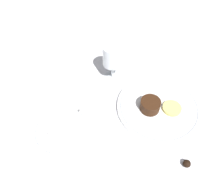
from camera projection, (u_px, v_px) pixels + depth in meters
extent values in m
plane|color=white|center=(143.00, 110.00, 0.68)|extent=(3.00, 3.00, 0.00)
cylinder|color=white|center=(158.00, 107.00, 0.67)|extent=(0.26, 0.26, 0.01)
torus|color=#999EA8|center=(159.00, 106.00, 0.67)|extent=(0.24, 0.24, 0.00)
cylinder|color=white|center=(62.00, 130.00, 0.63)|extent=(0.16, 0.16, 0.01)
torus|color=#999EA8|center=(61.00, 130.00, 0.62)|extent=(0.15, 0.15, 0.00)
cylinder|color=white|center=(61.00, 125.00, 0.60)|extent=(0.09, 0.09, 0.05)
cylinder|color=brown|center=(61.00, 124.00, 0.60)|extent=(0.08, 0.08, 0.04)
torus|color=white|center=(77.00, 112.00, 0.62)|extent=(0.04, 0.01, 0.04)
cube|color=silver|center=(80.00, 125.00, 0.63)|extent=(0.01, 0.08, 0.00)
ellipsoid|color=silver|center=(69.00, 115.00, 0.65)|extent=(0.02, 0.02, 0.00)
cylinder|color=silver|center=(112.00, 77.00, 0.76)|extent=(0.06, 0.06, 0.01)
cylinder|color=silver|center=(112.00, 70.00, 0.74)|extent=(0.01, 0.01, 0.06)
cylinder|color=silver|center=(113.00, 55.00, 0.68)|extent=(0.06, 0.06, 0.07)
cylinder|color=maroon|center=(113.00, 59.00, 0.70)|extent=(0.05, 0.05, 0.04)
cube|color=silver|center=(125.00, 157.00, 0.58)|extent=(0.04, 0.14, 0.01)
cube|color=silver|center=(106.00, 131.00, 0.63)|extent=(0.03, 0.05, 0.01)
cylinder|color=#381E0F|center=(150.00, 105.00, 0.65)|extent=(0.06, 0.06, 0.04)
cylinder|color=#EFE075|center=(172.00, 108.00, 0.66)|extent=(0.06, 0.06, 0.01)
sphere|color=black|center=(187.00, 164.00, 0.56)|extent=(0.02, 0.02, 0.02)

